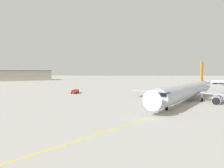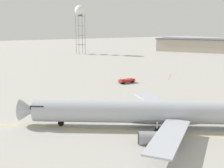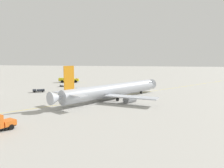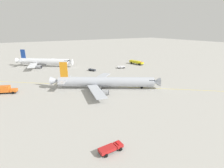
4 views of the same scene
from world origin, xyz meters
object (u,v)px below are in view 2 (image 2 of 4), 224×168
safety_cone_near (168,78)px  safety_cone_mid (170,76)px  radar_tower (80,12)px  safety_cone_far (171,74)px  airliner_main (147,113)px  ops_pickup_truck (127,81)px

safety_cone_near → safety_cone_mid: bearing=44.7°
radar_tower → safety_cone_near: 97.35m
safety_cone_near → safety_cone_far: bearing=44.7°
safety_cone_mid → safety_cone_far: size_ratio=1.00×
airliner_main → safety_cone_mid: (36.77, 37.12, -2.46)m
radar_tower → safety_cone_far: radar_tower is taller
airliner_main → radar_tower: size_ratio=1.39×
safety_cone_mid → radar_tower: bearing=86.8°
ops_pickup_truck → radar_tower: (23.87, 92.31, 24.79)m
radar_tower → safety_cone_near: size_ratio=53.95×
airliner_main → radar_tower: bearing=-76.2°
radar_tower → safety_cone_mid: bearing=-93.2°
safety_cone_near → safety_cone_mid: size_ratio=1.00×
radar_tower → safety_cone_far: (-1.59, -87.22, -25.32)m
airliner_main → safety_cone_near: size_ratio=74.73×
airliner_main → safety_cone_near: bearing=-102.8°
ops_pickup_truck → radar_tower: size_ratio=0.18×
ops_pickup_truck → safety_cone_near: 15.85m
ops_pickup_truck → safety_cone_near: bearing=173.2°
airliner_main → safety_cone_near: 48.05m
safety_cone_mid → safety_cone_far: (3.47, 3.43, 0.00)m
ops_pickup_truck → safety_cone_near: size_ratio=9.68×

